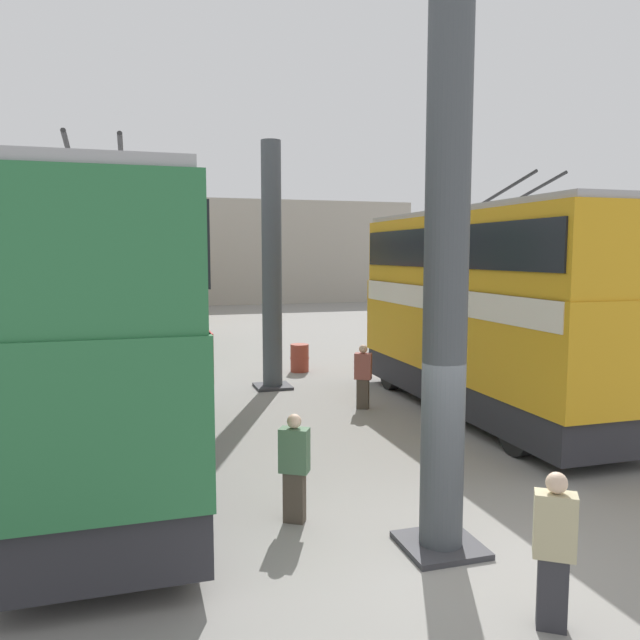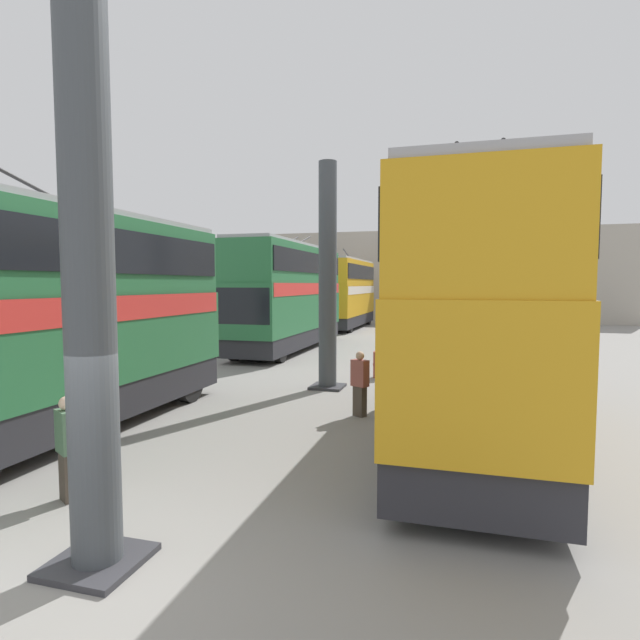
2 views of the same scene
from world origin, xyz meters
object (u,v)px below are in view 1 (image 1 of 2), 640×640
object	(u,v)px
bus_right_near	(106,318)
oil_drum	(300,358)
bus_left_far	(485,299)
person_by_right_row	(294,466)
person_by_left_row	(363,375)
person_aisle_foreground	(554,547)
bus_right_mid	(121,276)
bus_right_far	(125,270)

from	to	relation	value
bus_right_near	oil_drum	distance (m)	10.41
bus_left_far	oil_drum	distance (m)	7.52
person_by_right_row	oil_drum	bearing A→B (deg)	15.64
person_by_left_row	person_aisle_foreground	xyz separation A→B (m)	(-9.26, 1.38, 0.03)
bus_left_far	person_aisle_foreground	xyz separation A→B (m)	(-7.97, 4.00, -1.92)
bus_right_mid	person_aisle_foreground	bearing A→B (deg)	-167.65
bus_left_far	oil_drum	size ratio (longest dim) A/B	10.07
bus_left_far	bus_right_mid	size ratio (longest dim) A/B	0.84
bus_right_near	person_aisle_foreground	xyz separation A→B (m)	(-6.09, -4.54, -1.91)
person_aisle_foreground	bus_right_mid	bearing A→B (deg)	46.06
bus_left_far	bus_right_mid	world-z (taller)	bus_right_mid
person_by_left_row	bus_right_near	bearing A→B (deg)	-32.55
person_by_right_row	person_aisle_foreground	bearing A→B (deg)	-118.97
person_aisle_foreground	bus_right_far	bearing A→B (deg)	41.41
bus_right_mid	oil_drum	distance (m)	8.78
person_by_right_row	bus_right_far	bearing A→B (deg)	35.75
bus_right_near	bus_right_mid	xyz separation A→B (m)	(14.63, 0.00, 0.20)
bus_right_mid	bus_right_far	xyz separation A→B (m)	(12.83, 0.00, -0.09)
bus_right_mid	person_by_left_row	xyz separation A→B (m)	(-11.46, -5.92, -2.14)
person_aisle_foreground	bus_left_far	bearing A→B (deg)	7.06
bus_right_far	person_by_right_row	world-z (taller)	bus_right_far
person_by_right_row	oil_drum	distance (m)	11.63
bus_right_far	oil_drum	bearing A→B (deg)	-163.46
bus_right_near	person_by_right_row	xyz separation A→B (m)	(-2.80, -2.62, -1.96)
person_by_left_row	person_aisle_foreground	size ratio (longest dim) A/B	0.97
bus_right_near	person_by_left_row	world-z (taller)	bus_right_near
bus_left_far	bus_right_mid	distance (m)	15.35
bus_right_mid	person_by_left_row	distance (m)	13.08
bus_right_far	oil_drum	xyz separation A→B (m)	(-19.05, -5.66, -2.45)
bus_right_far	person_by_right_row	xyz separation A→B (m)	(-30.26, -2.62, -2.07)
bus_left_far	person_by_right_row	world-z (taller)	bus_left_far
person_by_left_row	bus_right_far	bearing A→B (deg)	-137.03
bus_left_far	bus_right_near	world-z (taller)	bus_left_far
person_by_left_row	oil_drum	bearing A→B (deg)	-147.86
person_by_left_row	person_aisle_foreground	bearing A→B (deg)	20.78
bus_left_far	bus_right_near	xyz separation A→B (m)	(-1.88, 8.54, -0.01)
bus_right_mid	bus_right_near	bearing A→B (deg)	-180.00
bus_right_mid	person_aisle_foreground	xyz separation A→B (m)	(-20.73, -4.54, -2.11)
bus_right_far	person_by_right_row	bearing A→B (deg)	-175.06
bus_right_mid	oil_drum	xyz separation A→B (m)	(-6.21, -5.66, -2.54)
person_by_right_row	bus_left_far	bearing A→B (deg)	-20.90
bus_right_far	person_aisle_foreground	world-z (taller)	bus_right_far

